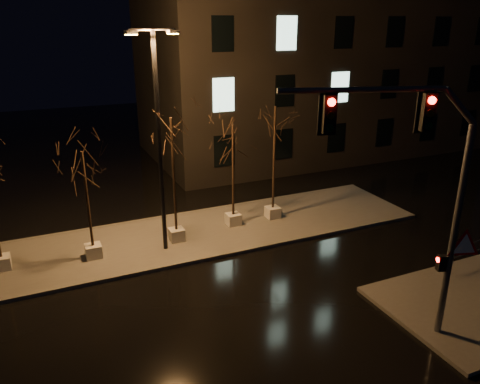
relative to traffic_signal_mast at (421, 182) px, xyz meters
name	(u,v)px	position (x,y,z in m)	size (l,w,h in m)	color
ground	(248,302)	(-3.52, 3.79, -5.22)	(90.00, 90.00, 0.00)	black
median	(194,234)	(-3.52, 9.79, -5.15)	(22.00, 5.00, 0.15)	#4E4C46
building	(316,49)	(10.48, 21.79, 2.28)	(25.00, 12.00, 15.00)	black
tree_1	(85,176)	(-8.12, 9.25, -1.51)	(1.80, 1.80, 4.70)	#B2B0A6
tree_2	(172,147)	(-4.48, 9.38, -0.73)	(1.80, 1.80, 5.73)	#B2B0A6
tree_3	(233,148)	(-1.46, 9.93, -1.26)	(1.80, 1.80, 5.03)	#B2B0A6
tree_4	(275,132)	(0.69, 9.93, -0.72)	(1.80, 1.80, 5.74)	#B2B0A6
traffic_signal_mast	(421,182)	(0.00, 0.00, 0.00)	(6.03, 2.09, 7.72)	#525459
streetlight_main	(159,130)	(-5.16, 8.80, 0.16)	(2.22, 0.93, 9.06)	black
guard_rail_a	(467,252)	(5.37, 2.29, -4.40)	(2.38, 0.22, 1.03)	#525459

